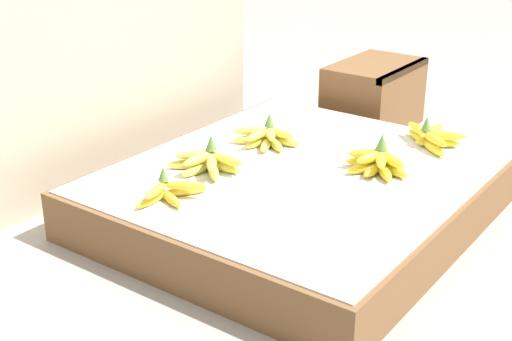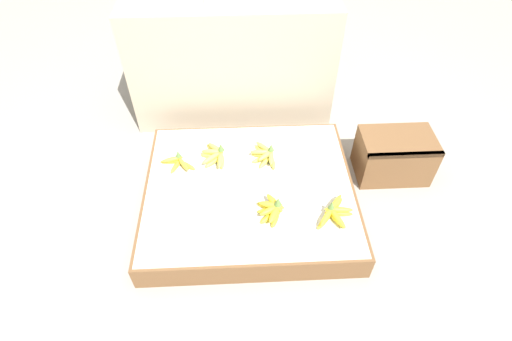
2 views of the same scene
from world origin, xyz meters
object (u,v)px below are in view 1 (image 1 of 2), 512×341
object	(u,v)px
banana_bunch_front_midright	(378,162)
banana_bunch_middle_midleft	(207,162)
banana_bunch_middle_left	(170,191)
banana_bunch_middle_midright	(266,137)
banana_bunch_front_right	(431,137)
wooden_crate	(374,96)

from	to	relation	value
banana_bunch_front_midright	banana_bunch_middle_midleft	size ratio (longest dim) A/B	0.90
banana_bunch_middle_left	banana_bunch_middle_midright	bearing A→B (deg)	3.64
banana_bunch_middle_left	banana_bunch_middle_midright	size ratio (longest dim) A/B	1.01
banana_bunch_front_right	wooden_crate	bearing A→B (deg)	44.31
wooden_crate	banana_bunch_front_right	xyz separation A→B (m)	(-0.42, -0.41, 0.04)
banana_bunch_middle_midright	wooden_crate	bearing A→B (deg)	0.10
banana_bunch_front_midright	banana_bunch_middle_midright	distance (m)	0.37
wooden_crate	banana_bunch_middle_midleft	xyz separation A→B (m)	(-0.98, 0.01, 0.04)
wooden_crate	banana_bunch_middle_midleft	distance (m)	0.98
banana_bunch_middle_left	banana_bunch_middle_midleft	xyz separation A→B (m)	(0.20, 0.04, 0.01)
banana_bunch_front_right	banana_bunch_middle_midleft	bearing A→B (deg)	143.66
banana_bunch_middle_left	banana_bunch_middle_midright	xyz separation A→B (m)	(0.47, 0.03, 0.00)
wooden_crate	banana_bunch_middle_left	distance (m)	1.18
wooden_crate	banana_bunch_front_right	bearing A→B (deg)	-135.69
banana_bunch_front_midright	banana_bunch_middle_midleft	distance (m)	0.47
banana_bunch_middle_midleft	banana_bunch_middle_midright	bearing A→B (deg)	-2.15
banana_bunch_front_right	banana_bunch_middle_left	distance (m)	0.85
banana_bunch_front_midright	banana_bunch_middle_left	xyz separation A→B (m)	(-0.48, 0.34, -0.01)
wooden_crate	banana_bunch_middle_midright	xyz separation A→B (m)	(-0.71, -0.00, 0.04)
banana_bunch_front_right	banana_bunch_middle_midleft	world-z (taller)	banana_bunch_middle_midleft
banana_bunch_middle_midright	banana_bunch_front_right	bearing A→B (deg)	-53.79
banana_bunch_middle_left	banana_bunch_middle_midleft	world-z (taller)	banana_bunch_middle_midleft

